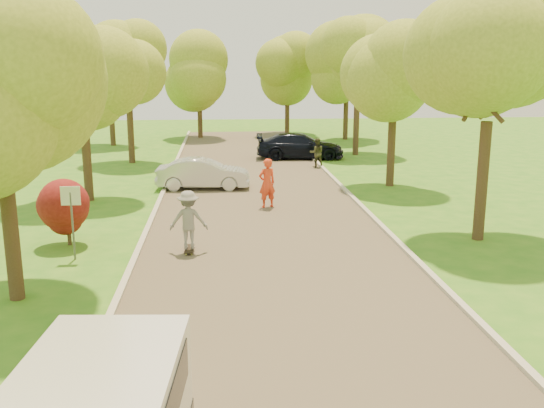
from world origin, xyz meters
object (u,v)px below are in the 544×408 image
object	(u,v)px
street_sign	(71,207)
dark_sedan	(300,146)
silver_sedan	(203,174)
skateboarder	(189,220)
person_olive	(317,153)
longboard	(189,249)
person_striped	(267,183)

from	to	relation	value
street_sign	dark_sedan	size ratio (longest dim) A/B	0.41
dark_sedan	silver_sedan	bearing A→B (deg)	150.71
dark_sedan	skateboarder	bearing A→B (deg)	166.06
skateboarder	person_olive	xyz separation A→B (m)	(6.30, 15.03, -0.20)
street_sign	longboard	distance (m)	3.64
silver_sedan	skateboarder	distance (m)	9.66
silver_sedan	dark_sedan	distance (m)	10.30
dark_sedan	longboard	bearing A→B (deg)	166.06
silver_sedan	skateboarder	world-z (taller)	skateboarder
dark_sedan	person_olive	distance (m)	3.31
person_striped	person_olive	bearing A→B (deg)	-133.45
silver_sedan	longboard	world-z (taller)	silver_sedan
street_sign	longboard	world-z (taller)	street_sign
person_striped	street_sign	bearing A→B (deg)	21.68
skateboarder	person_olive	world-z (taller)	skateboarder
skateboarder	person_olive	distance (m)	16.30
longboard	person_olive	xyz separation A→B (m)	(6.30, 15.03, 0.71)
longboard	skateboarder	world-z (taller)	skateboarder
person_olive	street_sign	bearing A→B (deg)	58.81
longboard	person_olive	bearing A→B (deg)	-111.61
silver_sedan	dark_sedan	world-z (taller)	dark_sedan
skateboarder	silver_sedan	bearing A→B (deg)	-90.07
dark_sedan	skateboarder	distance (m)	19.20
street_sign	longboard	size ratio (longest dim) A/B	2.37
skateboarder	street_sign	bearing A→B (deg)	8.42
skateboarder	person_olive	size ratio (longest dim) A/B	1.10
longboard	street_sign	bearing A→B (deg)	8.42
person_olive	dark_sedan	bearing A→B (deg)	-80.64
street_sign	person_striped	world-z (taller)	street_sign
person_olive	person_striped	bearing A→B (deg)	70.28
silver_sedan	person_striped	xyz separation A→B (m)	(2.61, -4.02, 0.29)
silver_sedan	person_olive	world-z (taller)	person_olive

